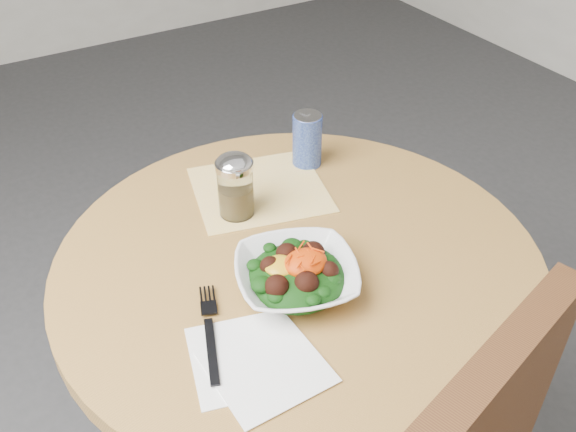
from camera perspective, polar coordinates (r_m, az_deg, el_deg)
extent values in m
cylinder|color=black|center=(1.47, 0.79, -15.27)|extent=(0.10, 0.10, 0.71)
cylinder|color=#B48441|center=(1.20, 0.94, -4.33)|extent=(0.90, 0.90, 0.04)
cube|color=orange|center=(1.35, -2.53, 2.35)|extent=(0.32, 0.30, 0.00)
cube|color=white|center=(1.02, -3.82, -12.37)|extent=(0.20, 0.20, 0.00)
cube|color=white|center=(1.00, -1.93, -13.25)|extent=(0.17, 0.17, 0.00)
imported|color=white|center=(1.10, 0.75, -5.42)|extent=(0.27, 0.27, 0.05)
ellipsoid|color=black|center=(1.10, 0.75, -5.48)|extent=(0.17, 0.17, 0.06)
ellipsoid|color=gold|center=(1.09, -0.73, -4.43)|extent=(0.05, 0.05, 0.02)
ellipsoid|color=#DE3B04|center=(1.09, 1.55, -4.16)|extent=(0.08, 0.07, 0.03)
cube|color=black|center=(1.02, -6.81, -11.83)|extent=(0.06, 0.13, 0.00)
cube|color=black|center=(1.10, -7.12, -7.56)|extent=(0.05, 0.08, 0.00)
cylinder|color=silver|center=(1.26, -4.67, 2.27)|extent=(0.07, 0.07, 0.11)
cylinder|color=#998247|center=(1.27, -4.62, 1.41)|extent=(0.06, 0.06, 0.06)
cylinder|color=silver|center=(1.22, -4.80, 4.50)|extent=(0.07, 0.07, 0.01)
ellipsoid|color=silver|center=(1.22, -4.82, 4.75)|extent=(0.07, 0.07, 0.03)
cylinder|color=navy|center=(1.41, 1.71, 6.75)|extent=(0.06, 0.06, 0.12)
cylinder|color=#B4B4BB|center=(1.38, 1.76, 8.93)|extent=(0.06, 0.06, 0.00)
cube|color=#B4B4BB|center=(1.38, 1.52, 9.13)|extent=(0.02, 0.02, 0.00)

